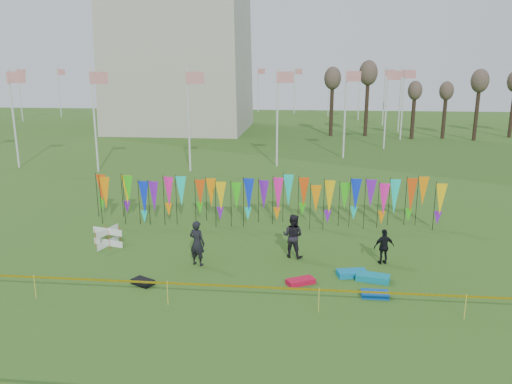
# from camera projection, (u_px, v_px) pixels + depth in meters

# --- Properties ---
(ground) EXTENTS (160.00, 160.00, 0.00)m
(ground) POSITION_uv_depth(u_px,v_px,m) (237.00, 286.00, 19.03)
(ground) COLOR #335819
(ground) RESTS_ON ground
(flagpole_ring) EXTENTS (57.40, 56.16, 8.00)m
(flagpole_ring) POSITION_uv_depth(u_px,v_px,m) (183.00, 99.00, 65.76)
(flagpole_ring) COLOR silver
(flagpole_ring) RESTS_ON ground
(banner_row) EXTENTS (18.64, 0.64, 2.50)m
(banner_row) POSITION_uv_depth(u_px,v_px,m) (263.00, 195.00, 26.03)
(banner_row) COLOR black
(banner_row) RESTS_ON ground
(caution_tape_near) EXTENTS (26.00, 0.02, 0.90)m
(caution_tape_near) POSITION_uv_depth(u_px,v_px,m) (223.00, 287.00, 17.12)
(caution_tape_near) COLOR #DCB804
(caution_tape_near) RESTS_ON ground
(box_kite) EXTENTS (0.81, 0.81, 0.90)m
(box_kite) POSITION_uv_depth(u_px,v_px,m) (108.00, 237.00, 23.10)
(box_kite) COLOR red
(box_kite) RESTS_ON ground
(person_left) EXTENTS (0.84, 0.73, 1.93)m
(person_left) POSITION_uv_depth(u_px,v_px,m) (197.00, 243.00, 20.82)
(person_left) COLOR black
(person_left) RESTS_ON ground
(person_mid) EXTENTS (1.07, 0.85, 1.93)m
(person_mid) POSITION_uv_depth(u_px,v_px,m) (293.00, 236.00, 21.70)
(person_mid) COLOR black
(person_mid) RESTS_ON ground
(person_right) EXTENTS (1.00, 0.74, 1.52)m
(person_right) POSITION_uv_depth(u_px,v_px,m) (384.00, 247.00, 20.98)
(person_right) COLOR black
(person_right) RESTS_ON ground
(kite_bag_turquoise) EXTENTS (1.27, 0.84, 0.23)m
(kite_bag_turquoise) POSITION_uv_depth(u_px,v_px,m) (352.00, 273.00, 19.87)
(kite_bag_turquoise) COLOR #0B7DB3
(kite_bag_turquoise) RESTS_ON ground
(kite_bag_blue) EXTENTS (0.98, 0.52, 0.20)m
(kite_bag_blue) POSITION_uv_depth(u_px,v_px,m) (375.00, 294.00, 18.08)
(kite_bag_blue) COLOR #0B4BB5
(kite_bag_blue) RESTS_ON ground
(kite_bag_red) EXTENTS (1.18, 0.96, 0.20)m
(kite_bag_red) POSITION_uv_depth(u_px,v_px,m) (301.00, 281.00, 19.17)
(kite_bag_red) COLOR red
(kite_bag_red) RESTS_ON ground
(kite_bag_black) EXTENTS (0.98, 0.83, 0.20)m
(kite_bag_black) POSITION_uv_depth(u_px,v_px,m) (143.00, 282.00, 19.12)
(kite_bag_black) COLOR black
(kite_bag_black) RESTS_ON ground
(kite_bag_teal) EXTENTS (1.37, 0.88, 0.24)m
(kite_bag_teal) POSITION_uv_depth(u_px,v_px,m) (373.00, 278.00, 19.46)
(kite_bag_teal) COLOR #0B86A0
(kite_bag_teal) RESTS_ON ground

